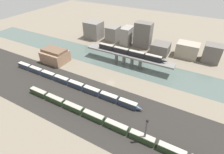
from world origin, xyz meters
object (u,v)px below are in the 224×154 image
at_px(train_on_bridge, 130,53).
at_px(train_yard_near, 107,122).
at_px(signal_tower, 146,131).
at_px(train_yard_mid, 70,83).
at_px(warehouse_building, 55,56).

bearing_deg(train_on_bridge, train_yard_near, -76.39).
bearing_deg(signal_tower, train_yard_mid, 163.35).
xyz_separation_m(train_yard_mid, signal_tower, (57.91, -17.32, 5.38)).
height_order(train_on_bridge, signal_tower, signal_tower).
distance_m(train_yard_near, signal_tower, 20.50).
xyz_separation_m(train_on_bridge, train_yard_near, (14.50, -59.90, -9.13)).
bearing_deg(train_yard_near, signal_tower, -0.63).
bearing_deg(warehouse_building, signal_tower, -22.24).
xyz_separation_m(train_on_bridge, signal_tower, (34.25, -60.11, -3.67)).
bearing_deg(train_on_bridge, warehouse_building, -156.61).
relative_size(train_on_bridge, train_yard_near, 0.50).
bearing_deg(train_yard_mid, signal_tower, -16.65).
bearing_deg(warehouse_building, train_on_bridge, 23.39).
distance_m(train_yard_mid, warehouse_building, 36.69).
distance_m(train_on_bridge, train_yard_mid, 49.73).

